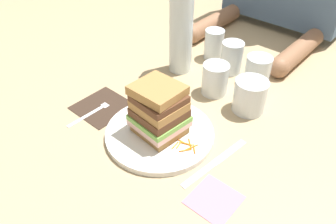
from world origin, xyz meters
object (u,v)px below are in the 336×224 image
empty_tumbler_3 (214,44)px  empty_tumbler_0 (232,57)px  empty_tumbler_2 (216,80)px  napkin_pink (214,199)px  water_bottle (181,24)px  knife (213,164)px  empty_tumbler_1 (258,70)px  napkin_dark (103,107)px  juice_glass (250,98)px  main_plate (160,133)px  sandwich (159,111)px  fork (96,109)px

empty_tumbler_3 → empty_tumbler_0: bearing=-21.1°
empty_tumbler_2 → napkin_pink: 0.36m
empty_tumbler_3 → water_bottle: bearing=-105.7°
knife → empty_tumbler_1: empty_tumbler_1 is taller
napkin_dark → empty_tumbler_3: 0.41m
empty_tumbler_0 → napkin_pink: (0.24, -0.42, -0.05)m
juice_glass → empty_tumbler_1: juice_glass is taller
empty_tumbler_3 → napkin_pink: empty_tumbler_3 is taller
main_plate → empty_tumbler_3: empty_tumbler_3 is taller
knife → water_bottle: bearing=140.2°
main_plate → knife: bearing=3.8°
napkin_dark → water_bottle: 0.32m
sandwich → water_bottle: water_bottle is taller
main_plate → empty_tumbler_2: size_ratio=2.93×
napkin_dark → water_bottle: size_ratio=0.40×
napkin_dark → empty_tumbler_1: (0.25, 0.37, 0.04)m
napkin_pink → sandwich: bearing=162.1°
knife → water_bottle: size_ratio=0.61×
knife → empty_tumbler_1: 0.36m
main_plate → juice_glass: juice_glass is taller
fork → water_bottle: water_bottle is taller
knife → juice_glass: size_ratio=2.29×
empty_tumbler_2 → knife: bearing=-55.8°
main_plate → empty_tumbler_2: bearing=90.4°
knife → empty_tumbler_2: size_ratio=2.28×
napkin_dark → juice_glass: size_ratio=1.51×
empty_tumbler_1 → juice_glass: bearing=-69.2°
napkin_dark → empty_tumbler_1: bearing=56.4°
fork → empty_tumbler_0: empty_tumbler_0 is taller
fork → juice_glass: size_ratio=1.90×
sandwich → empty_tumbler_3: 0.41m
fork → empty_tumbler_1: 0.46m
empty_tumbler_0 → empty_tumbler_1: (0.09, -0.00, -0.01)m
empty_tumbler_0 → fork: bearing=-111.6°
napkin_dark → empty_tumbler_2: 0.31m
fork → water_bottle: 0.34m
juice_glass → empty_tumbler_2: 0.11m
empty_tumbler_1 → empty_tumbler_3: 0.18m
sandwich → water_bottle: bearing=120.5°
empty_tumbler_2 → fork: bearing=-124.5°
empty_tumbler_0 → empty_tumbler_2: bearing=-75.9°
main_plate → water_bottle: water_bottle is taller
napkin_pink → empty_tumbler_3: bearing=125.6°
empty_tumbler_1 → empty_tumbler_2: size_ratio=0.94×
fork → sandwich: bearing=12.2°
knife → empty_tumbler_3: bearing=125.4°
fork → water_bottle: (0.03, 0.30, 0.14)m
empty_tumbler_2 → water_bottle: bearing=168.1°
napkin_dark → main_plate: bearing=5.5°
napkin_dark → knife: bearing=4.7°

